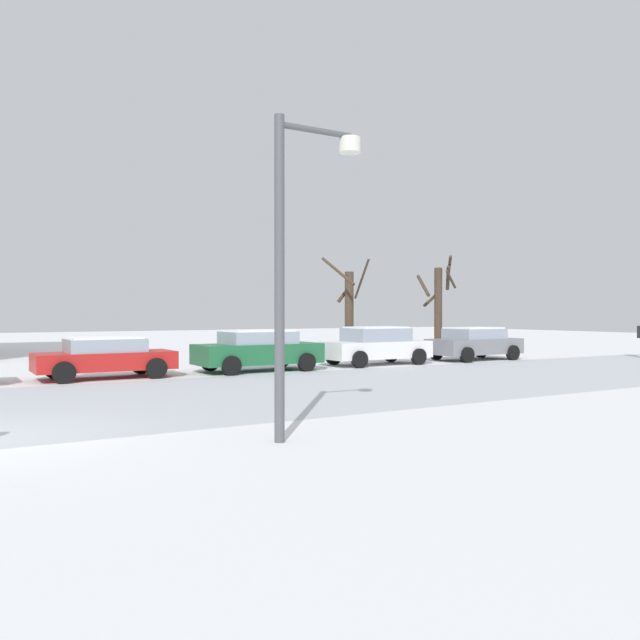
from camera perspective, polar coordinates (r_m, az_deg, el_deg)
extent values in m
cylinder|color=#4C4F54|center=(9.85, -3.70, 3.74)|extent=(0.16, 0.16, 5.12)
cylinder|color=#4C4F54|center=(10.56, -0.39, 16.81)|extent=(1.31, 0.10, 0.10)
cylinder|color=silver|center=(10.85, 2.72, 15.55)|extent=(0.36, 0.36, 0.25)
cube|color=red|center=(20.53, -18.90, -3.52)|extent=(4.15, 1.79, 0.55)
cube|color=#8C99A8|center=(20.50, -18.91, -2.19)|extent=(2.30, 1.61, 0.41)
cube|color=white|center=(20.49, -18.91, -1.54)|extent=(2.09, 1.49, 0.06)
cylinder|color=black|center=(21.71, -15.95, -3.89)|extent=(0.64, 0.23, 0.64)
cylinder|color=black|center=(20.05, -14.62, -4.26)|extent=(0.64, 0.23, 0.64)
cylinder|color=black|center=(21.16, -22.96, -4.03)|extent=(0.64, 0.23, 0.64)
cylinder|color=black|center=(19.44, -22.20, -4.44)|extent=(0.64, 0.23, 0.64)
cube|color=#1E6038|center=(21.98, -5.63, -3.04)|extent=(4.38, 1.91, 0.69)
cube|color=#8C99A8|center=(21.95, -5.63, -1.60)|extent=(2.42, 1.72, 0.42)
cube|color=white|center=(21.94, -5.63, -0.97)|extent=(2.20, 1.59, 0.06)
cylinder|color=black|center=(23.46, -3.52, -3.53)|extent=(0.64, 0.23, 0.64)
cylinder|color=black|center=(21.84, -1.23, -3.84)|extent=(0.64, 0.23, 0.64)
cylinder|color=black|center=(22.28, -9.94, -3.76)|extent=(0.64, 0.23, 0.64)
cylinder|color=black|center=(20.57, -8.04, -4.12)|extent=(0.64, 0.23, 0.64)
cube|color=white|center=(24.66, 5.11, -2.68)|extent=(4.38, 1.81, 0.65)
cube|color=#8C99A8|center=(24.63, 5.11, -1.34)|extent=(2.42, 1.63, 0.51)
cube|color=white|center=(24.63, 5.11, -0.68)|extent=(2.20, 1.51, 0.06)
cylinder|color=black|center=(26.23, 6.44, -3.09)|extent=(0.64, 0.23, 0.64)
cylinder|color=black|center=(24.87, 8.93, -3.30)|extent=(0.64, 0.23, 0.64)
cylinder|color=black|center=(24.60, 1.24, -3.33)|extent=(0.64, 0.23, 0.64)
cylinder|color=black|center=(23.14, 3.60, -3.59)|extent=(0.64, 0.23, 0.64)
cube|color=slate|center=(27.87, 13.82, -2.32)|extent=(4.19, 1.90, 0.65)
cube|color=#8C99A8|center=(27.84, 13.83, -1.21)|extent=(2.32, 1.71, 0.43)
cube|color=white|center=(27.84, 13.83, -0.70)|extent=(2.11, 1.58, 0.06)
cylinder|color=black|center=(29.49, 14.39, -2.69)|extent=(0.64, 0.23, 0.64)
cylinder|color=black|center=(28.24, 17.08, -2.85)|extent=(0.64, 0.23, 0.64)
cylinder|color=black|center=(27.62, 10.48, -2.91)|extent=(0.64, 0.23, 0.64)
cylinder|color=black|center=(26.28, 13.18, -3.10)|extent=(0.64, 0.23, 0.64)
cylinder|color=#423326|center=(27.90, 2.66, 0.44)|extent=(0.39, 0.39, 3.85)
cylinder|color=#423326|center=(28.24, 3.81, 3.72)|extent=(0.24, 1.35, 1.74)
cylinder|color=#423326|center=(27.28, 1.64, 4.44)|extent=(0.77, 1.68, 1.30)
cylinder|color=#423326|center=(28.22, 2.30, 2.50)|extent=(0.82, 0.19, 0.93)
cylinder|color=#423326|center=(31.10, 10.67, 0.79)|extent=(0.38, 0.38, 4.22)
cylinder|color=#423326|center=(31.24, 11.66, 4.92)|extent=(0.80, 1.02, 0.85)
cylinder|color=#423326|center=(31.17, 11.53, 3.75)|extent=(0.79, 0.93, 1.15)
cylinder|color=#423326|center=(31.42, 10.02, 1.83)|extent=(1.04, 0.28, 0.73)
cylinder|color=#423326|center=(30.94, 11.79, 3.63)|extent=(1.22, 0.77, 0.84)
cylinder|color=#423326|center=(30.87, 9.34, 3.10)|extent=(0.71, 1.57, 1.13)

